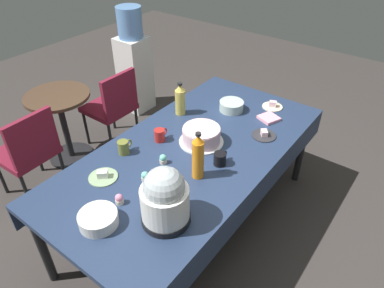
# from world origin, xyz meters

# --- Properties ---
(ground) EXTENTS (9.00, 9.00, 0.00)m
(ground) POSITION_xyz_m (0.00, 0.00, 0.00)
(ground) COLOR #383330
(potluck_table) EXTENTS (2.20, 1.10, 0.75)m
(potluck_table) POSITION_xyz_m (0.00, 0.00, 0.69)
(potluck_table) COLOR navy
(potluck_table) RESTS_ON ground
(frosted_layer_cake) EXTENTS (0.33, 0.33, 0.12)m
(frosted_layer_cake) POSITION_xyz_m (0.11, -0.00, 0.81)
(frosted_layer_cake) COLOR silver
(frosted_layer_cake) RESTS_ON potluck_table
(slow_cooker) EXTENTS (0.28, 0.28, 0.36)m
(slow_cooker) POSITION_xyz_m (-0.61, -0.28, 0.92)
(slow_cooker) COLOR black
(slow_cooker) RESTS_ON potluck_table
(glass_salad_bowl) EXTENTS (0.20, 0.20, 0.08)m
(glass_salad_bowl) POSITION_xyz_m (0.64, 0.07, 0.79)
(glass_salad_bowl) COLOR #B2C6BC
(glass_salad_bowl) RESTS_ON potluck_table
(ceramic_snack_bowl) EXTENTS (0.22, 0.22, 0.08)m
(ceramic_snack_bowl) POSITION_xyz_m (-0.86, -0.00, 0.79)
(ceramic_snack_bowl) COLOR silver
(ceramic_snack_bowl) RESTS_ON potluck_table
(dessert_plate_sage) EXTENTS (0.19, 0.19, 0.05)m
(dessert_plate_sage) POSITION_xyz_m (-0.58, 0.28, 0.76)
(dessert_plate_sage) COLOR #8CA87F
(dessert_plate_sage) RESTS_ON potluck_table
(dessert_plate_charcoal) EXTENTS (0.18, 0.18, 0.05)m
(dessert_plate_charcoal) POSITION_xyz_m (0.46, -0.33, 0.76)
(dessert_plate_charcoal) COLOR #2D2D33
(dessert_plate_charcoal) RESTS_ON potluck_table
(dessert_plate_cream) EXTENTS (0.17, 0.17, 0.06)m
(dessert_plate_cream) POSITION_xyz_m (0.89, -0.18, 0.76)
(dessert_plate_cream) COLOR beige
(dessert_plate_cream) RESTS_ON potluck_table
(cupcake_mint) EXTENTS (0.05, 0.05, 0.07)m
(cupcake_mint) POSITION_xyz_m (-0.44, 0.04, 0.78)
(cupcake_mint) COLOR beige
(cupcake_mint) RESTS_ON potluck_table
(cupcake_lemon) EXTENTS (0.05, 0.05, 0.07)m
(cupcake_lemon) POSITION_xyz_m (-0.68, 0.03, 0.78)
(cupcake_lemon) COLOR beige
(cupcake_lemon) RESTS_ON potluck_table
(cupcake_cocoa) EXTENTS (0.05, 0.05, 0.07)m
(cupcake_cocoa) POSITION_xyz_m (-0.24, 0.07, 0.78)
(cupcake_cocoa) COLOR beige
(cupcake_cocoa) RESTS_ON potluck_table
(soda_bottle_ginger_ale) EXTENTS (0.08, 0.08, 0.28)m
(soda_bottle_ginger_ale) POSITION_xyz_m (0.34, 0.38, 0.88)
(soda_bottle_ginger_ale) COLOR gold
(soda_bottle_ginger_ale) RESTS_ON potluck_table
(soda_bottle_orange_juice) EXTENTS (0.08, 0.08, 0.34)m
(soda_bottle_orange_juice) POSITION_xyz_m (-0.20, -0.20, 0.91)
(soda_bottle_orange_juice) COLOR orange
(soda_bottle_orange_juice) RESTS_ON potluck_table
(coffee_mug_olive) EXTENTS (0.12, 0.08, 0.10)m
(coffee_mug_olive) POSITION_xyz_m (-0.32, 0.36, 0.80)
(coffee_mug_olive) COLOR olive
(coffee_mug_olive) RESTS_ON potluck_table
(coffee_mug_black) EXTENTS (0.13, 0.08, 0.09)m
(coffee_mug_black) POSITION_xyz_m (-0.01, -0.25, 0.79)
(coffee_mug_black) COLOR black
(coffee_mug_black) RESTS_ON potluck_table
(coffee_mug_red) EXTENTS (0.12, 0.08, 0.09)m
(coffee_mug_red) POSITION_xyz_m (-0.05, 0.26, 0.80)
(coffee_mug_red) COLOR #B2231E
(coffee_mug_red) RESTS_ON potluck_table
(paper_napkin_stack) EXTENTS (0.18, 0.18, 0.02)m
(paper_napkin_stack) POSITION_xyz_m (0.70, -0.25, 0.76)
(paper_napkin_stack) COLOR pink
(paper_napkin_stack) RESTS_ON potluck_table
(maroon_chair_left) EXTENTS (0.46, 0.46, 0.85)m
(maroon_chair_left) POSITION_xyz_m (-0.55, 1.31, 0.49)
(maroon_chair_left) COLOR maroon
(maroon_chair_left) RESTS_ON ground
(maroon_chair_right) EXTENTS (0.44, 0.44, 0.85)m
(maroon_chair_right) POSITION_xyz_m (0.40, 1.31, 0.49)
(maroon_chair_right) COLOR maroon
(maroon_chair_right) RESTS_ON ground
(round_cafe_table) EXTENTS (0.60, 0.60, 0.72)m
(round_cafe_table) POSITION_xyz_m (-0.05, 1.53, 0.50)
(round_cafe_table) COLOR #473323
(round_cafe_table) RESTS_ON ground
(water_cooler) EXTENTS (0.32, 0.32, 1.24)m
(water_cooler) POSITION_xyz_m (1.10, 1.69, 0.59)
(water_cooler) COLOR silver
(water_cooler) RESTS_ON ground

